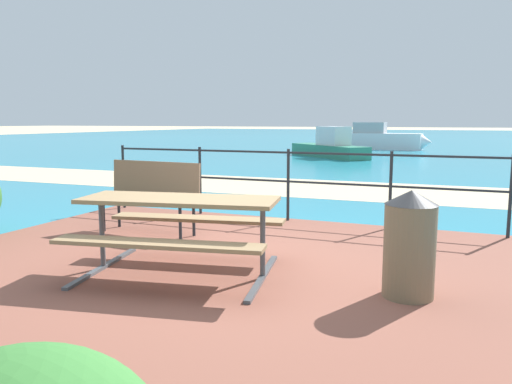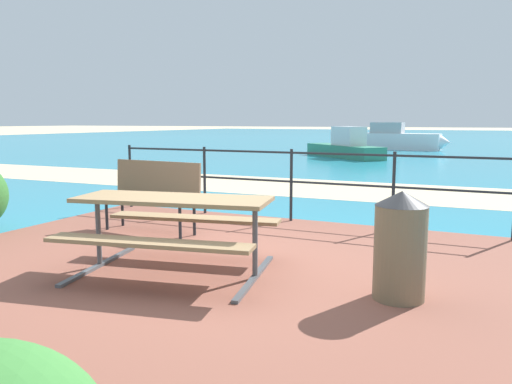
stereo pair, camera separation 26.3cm
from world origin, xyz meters
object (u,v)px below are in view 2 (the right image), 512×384
object	(u,v)px
picnic_table	(173,216)
trash_bin	(400,245)
boat_mid	(395,139)
boat_near	(344,147)
park_bench	(153,190)

from	to	relation	value
picnic_table	trash_bin	distance (m)	2.13
picnic_table	boat_mid	distance (m)	23.45
boat_mid	trash_bin	bearing A→B (deg)	-77.47
picnic_table	boat_near	world-z (taller)	boat_near
picnic_table	boat_mid	xyz separation A→B (m)	(-1.63, 23.40, -0.07)
trash_bin	boat_near	distance (m)	17.07
boat_near	trash_bin	bearing A→B (deg)	148.49
trash_bin	boat_near	xyz separation A→B (m)	(-4.75, 16.39, -0.08)
boat_mid	park_bench	bearing A→B (deg)	-85.74
picnic_table	boat_near	size ratio (longest dim) A/B	0.51
picnic_table	trash_bin	xyz separation A→B (m)	(2.12, 0.16, -0.10)
park_bench	trash_bin	xyz separation A→B (m)	(3.40, -1.27, -0.11)
picnic_table	trash_bin	world-z (taller)	trash_bin
trash_bin	boat_mid	distance (m)	23.54
trash_bin	boat_near	bearing A→B (deg)	106.15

